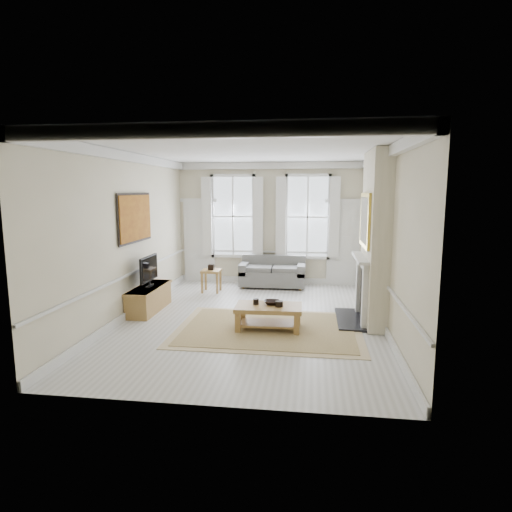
# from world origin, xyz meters

# --- Properties ---
(floor) EXTENTS (7.20, 7.20, 0.00)m
(floor) POSITION_xyz_m (0.00, 0.00, 0.00)
(floor) COLOR #B7B5AD
(floor) RESTS_ON ground
(ceiling) EXTENTS (7.20, 7.20, 0.00)m
(ceiling) POSITION_xyz_m (0.00, 0.00, 3.40)
(ceiling) COLOR white
(ceiling) RESTS_ON back_wall
(back_wall) EXTENTS (5.20, 0.00, 5.20)m
(back_wall) POSITION_xyz_m (0.00, 3.60, 1.70)
(back_wall) COLOR beige
(back_wall) RESTS_ON floor
(left_wall) EXTENTS (0.00, 7.20, 7.20)m
(left_wall) POSITION_xyz_m (-2.60, 0.00, 1.70)
(left_wall) COLOR beige
(left_wall) RESTS_ON floor
(right_wall) EXTENTS (0.00, 7.20, 7.20)m
(right_wall) POSITION_xyz_m (2.60, 0.00, 1.70)
(right_wall) COLOR beige
(right_wall) RESTS_ON floor
(window_left) EXTENTS (1.26, 0.20, 2.20)m
(window_left) POSITION_xyz_m (-1.05, 3.55, 1.90)
(window_left) COLOR #B2BCC6
(window_left) RESTS_ON back_wall
(window_right) EXTENTS (1.26, 0.20, 2.20)m
(window_right) POSITION_xyz_m (1.05, 3.55, 1.90)
(window_right) COLOR #B2BCC6
(window_right) RESTS_ON back_wall
(door_left) EXTENTS (0.90, 0.08, 2.30)m
(door_left) POSITION_xyz_m (-2.05, 3.56, 1.15)
(door_left) COLOR silver
(door_left) RESTS_ON floor
(door_right) EXTENTS (0.90, 0.08, 2.30)m
(door_right) POSITION_xyz_m (2.05, 3.56, 1.15)
(door_right) COLOR silver
(door_right) RESTS_ON floor
(painting) EXTENTS (0.05, 1.66, 1.06)m
(painting) POSITION_xyz_m (-2.56, 0.30, 2.05)
(painting) COLOR #AF6D1E
(painting) RESTS_ON left_wall
(chimney_breast) EXTENTS (0.35, 1.70, 3.38)m
(chimney_breast) POSITION_xyz_m (2.43, 0.20, 1.70)
(chimney_breast) COLOR beige
(chimney_breast) RESTS_ON floor
(hearth) EXTENTS (0.55, 1.50, 0.05)m
(hearth) POSITION_xyz_m (2.00, 0.20, 0.03)
(hearth) COLOR black
(hearth) RESTS_ON floor
(fireplace) EXTENTS (0.21, 1.45, 1.33)m
(fireplace) POSITION_xyz_m (2.20, 0.20, 0.73)
(fireplace) COLOR silver
(fireplace) RESTS_ON floor
(mirror) EXTENTS (0.06, 1.26, 1.06)m
(mirror) POSITION_xyz_m (2.21, 0.20, 2.05)
(mirror) COLOR gold
(mirror) RESTS_ON chimney_breast
(sofa) EXTENTS (1.77, 0.86, 0.84)m
(sofa) POSITION_xyz_m (0.13, 3.11, 0.35)
(sofa) COLOR slate
(sofa) RESTS_ON floor
(side_table) EXTENTS (0.48, 0.48, 0.58)m
(side_table) POSITION_xyz_m (-1.40, 2.26, 0.47)
(side_table) COLOR olive
(side_table) RESTS_ON floor
(rug) EXTENTS (3.50, 2.60, 0.02)m
(rug) POSITION_xyz_m (0.40, -0.58, 0.01)
(rug) COLOR olive
(rug) RESTS_ON floor
(coffee_table) EXTENTS (1.27, 0.76, 0.47)m
(coffee_table) POSITION_xyz_m (0.40, -0.58, 0.39)
(coffee_table) COLOR olive
(coffee_table) RESTS_ON rug
(ceramic_pot_a) EXTENTS (0.11, 0.11, 0.11)m
(ceramic_pot_a) POSITION_xyz_m (0.15, -0.53, 0.52)
(ceramic_pot_a) COLOR black
(ceramic_pot_a) RESTS_ON coffee_table
(ceramic_pot_b) EXTENTS (0.15, 0.15, 0.11)m
(ceramic_pot_b) POSITION_xyz_m (0.60, -0.63, 0.52)
(ceramic_pot_b) COLOR black
(ceramic_pot_b) RESTS_ON coffee_table
(bowl) EXTENTS (0.30, 0.30, 0.07)m
(bowl) POSITION_xyz_m (0.45, -0.48, 0.51)
(bowl) COLOR black
(bowl) RESTS_ON coffee_table
(tv_stand) EXTENTS (0.49, 1.53, 0.54)m
(tv_stand) POSITION_xyz_m (-2.34, 0.34, 0.27)
(tv_stand) COLOR olive
(tv_stand) RESTS_ON floor
(tv) EXTENTS (0.08, 0.90, 0.68)m
(tv) POSITION_xyz_m (-2.32, 0.34, 0.94)
(tv) COLOR black
(tv) RESTS_ON tv_stand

